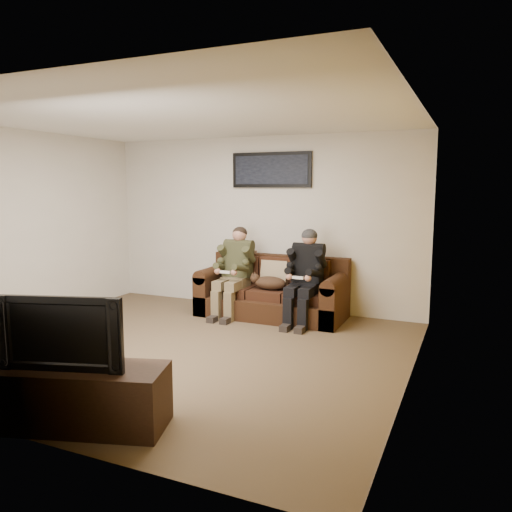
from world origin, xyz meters
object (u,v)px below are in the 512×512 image
at_px(person_right, 305,271).
at_px(tv_stand, 68,396).
at_px(sofa, 273,294).
at_px(cat, 269,283).
at_px(framed_poster, 271,170).
at_px(person_left, 235,266).
at_px(television, 65,330).

xyz_separation_m(person_right, tv_stand, (-0.74, -3.60, -0.47)).
bearing_deg(tv_stand, sofa, 69.91).
height_order(cat, tv_stand, cat).
relative_size(person_right, framed_poster, 1.02).
bearing_deg(tv_stand, person_left, 78.25).
relative_size(person_right, cat, 1.94).
bearing_deg(framed_poster, television, -90.13).
xyz_separation_m(sofa, television, (-0.21, -3.77, 0.45)).
height_order(sofa, tv_stand, sofa).
bearing_deg(cat, sofa, 91.17).
bearing_deg(person_left, cat, -1.18).
relative_size(person_right, tv_stand, 0.84).
xyz_separation_m(person_right, television, (-0.74, -3.60, 0.05)).
height_order(sofa, person_left, person_left).
relative_size(sofa, person_right, 1.63).
relative_size(person_left, person_right, 0.99).
xyz_separation_m(person_left, cat, (0.54, -0.01, -0.19)).
relative_size(framed_poster, tv_stand, 0.82).
height_order(person_right, tv_stand, person_right).
bearing_deg(television, cat, 69.69).
distance_m(person_left, framed_poster, 1.54).
xyz_separation_m(person_left, person_right, (1.07, 0.00, 0.00)).
height_order(sofa, television, television).
xyz_separation_m(tv_stand, television, (0.00, 0.00, 0.53)).
bearing_deg(television, sofa, 69.91).
relative_size(person_left, television, 1.28).
bearing_deg(television, person_right, 61.41).
relative_size(cat, framed_poster, 0.53).
bearing_deg(sofa, tv_stand, -93.17).
height_order(tv_stand, television, television).
bearing_deg(person_left, sofa, 17.98).
bearing_deg(framed_poster, cat, -70.53).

